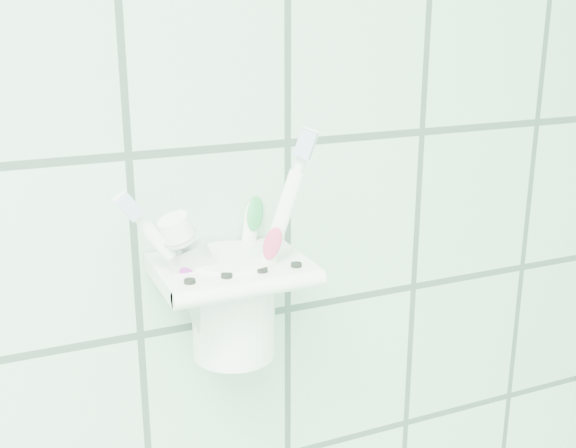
# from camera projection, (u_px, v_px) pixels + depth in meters

# --- Properties ---
(holder_bracket) EXTENTS (0.12, 0.10, 0.04)m
(holder_bracket) POSITION_uv_depth(u_px,v_px,m) (231.00, 270.00, 0.60)
(holder_bracket) COLOR white
(holder_bracket) RESTS_ON wall_back
(cup) EXTENTS (0.08, 0.08, 0.09)m
(cup) POSITION_uv_depth(u_px,v_px,m) (233.00, 301.00, 0.62)
(cup) COLOR white
(cup) RESTS_ON holder_bracket
(toothbrush_pink) EXTENTS (0.09, 0.02, 0.17)m
(toothbrush_pink) POSITION_uv_depth(u_px,v_px,m) (247.00, 249.00, 0.60)
(toothbrush_pink) COLOR white
(toothbrush_pink) RESTS_ON cup
(toothbrush_blue) EXTENTS (0.06, 0.07, 0.22)m
(toothbrush_blue) POSITION_uv_depth(u_px,v_px,m) (234.00, 220.00, 0.60)
(toothbrush_blue) COLOR white
(toothbrush_blue) RESTS_ON cup
(toothbrush_orange) EXTENTS (0.06, 0.04, 0.20)m
(toothbrush_orange) POSITION_uv_depth(u_px,v_px,m) (236.00, 239.00, 0.59)
(toothbrush_orange) COLOR white
(toothbrush_orange) RESTS_ON cup
(toothpaste_tube) EXTENTS (0.07, 0.03, 0.14)m
(toothpaste_tube) POSITION_uv_depth(u_px,v_px,m) (224.00, 265.00, 0.60)
(toothpaste_tube) COLOR silver
(toothpaste_tube) RESTS_ON cup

